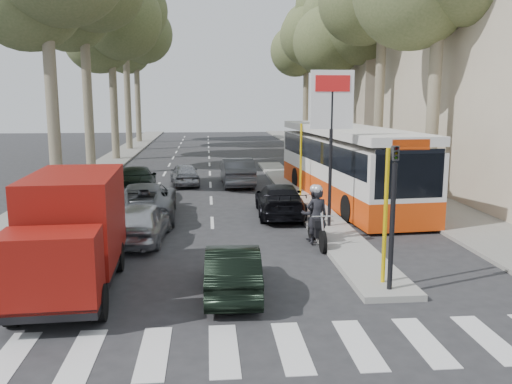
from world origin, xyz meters
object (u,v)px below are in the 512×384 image
city_bus (346,162)px  silver_hatchback (142,222)px  red_truck (72,231)px  motorcycle (315,216)px  dark_hatchback (233,269)px

city_bus → silver_hatchback: bearing=-147.5°
red_truck → motorcycle: 7.73m
silver_hatchback → red_truck: (-1.12, -4.49, 0.83)m
silver_hatchback → dark_hatchback: bearing=123.1°
red_truck → city_bus: city_bus is taller
dark_hatchback → red_truck: size_ratio=0.68×
silver_hatchback → dark_hatchback: 5.70m
dark_hatchback → city_bus: 12.80m
motorcycle → dark_hatchback: bearing=-125.6°
dark_hatchback → city_bus: (5.70, 11.40, 1.19)m
silver_hatchback → red_truck: 4.70m
red_truck → motorcycle: (6.73, 3.74, -0.60)m
dark_hatchback → red_truck: 3.99m
red_truck → dark_hatchback: bearing=-10.0°
silver_hatchback → city_bus: city_bus is taller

